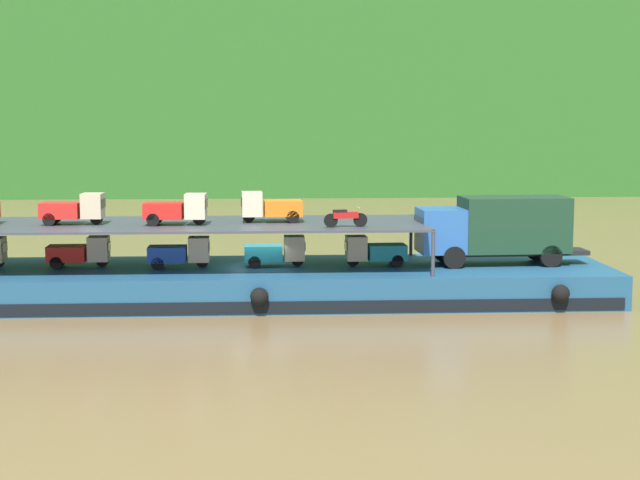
{
  "coord_description": "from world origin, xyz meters",
  "views": [
    {
      "loc": [
        0.23,
        -43.98,
        8.34
      ],
      "look_at": [
        2.73,
        0.0,
        2.7
      ],
      "focal_mm": 55.32,
      "sensor_mm": 36.0,
      "label": 1
    }
  ],
  "objects_px": {
    "mini_truck_upper_fore": "(177,209)",
    "motorcycle_upper_port": "(345,217)",
    "mini_truck_lower_aft": "(80,252)",
    "mini_truck_lower_mid": "(180,252)",
    "mini_truck_lower_fore": "(276,251)",
    "mini_truck_upper_bow": "(271,207)",
    "mini_truck_lower_bow": "(374,251)",
    "mini_truck_upper_mid": "(74,209)",
    "cargo_barge": "(260,283)",
    "covered_lorry": "(497,228)"
  },
  "relations": [
    {
      "from": "mini_truck_upper_fore",
      "to": "motorcycle_upper_port",
      "type": "xyz_separation_m",
      "value": [
        7.32,
        -1.29,
        -0.26
      ]
    },
    {
      "from": "mini_truck_lower_aft",
      "to": "mini_truck_lower_mid",
      "type": "relative_size",
      "value": 1.0
    },
    {
      "from": "mini_truck_lower_fore",
      "to": "mini_truck_upper_bow",
      "type": "distance_m",
      "value": 2.02
    },
    {
      "from": "mini_truck_lower_fore",
      "to": "mini_truck_lower_bow",
      "type": "relative_size",
      "value": 0.99
    },
    {
      "from": "mini_truck_upper_mid",
      "to": "motorcycle_upper_port",
      "type": "distance_m",
      "value": 12.0
    },
    {
      "from": "mini_truck_upper_fore",
      "to": "cargo_barge",
      "type": "bearing_deg",
      "value": 9.89
    },
    {
      "from": "mini_truck_lower_aft",
      "to": "motorcycle_upper_port",
      "type": "relative_size",
      "value": 1.45
    },
    {
      "from": "mini_truck_upper_bow",
      "to": "cargo_barge",
      "type": "bearing_deg",
      "value": -151.82
    },
    {
      "from": "mini_truck_upper_mid",
      "to": "mini_truck_upper_bow",
      "type": "relative_size",
      "value": 1.0
    },
    {
      "from": "mini_truck_lower_aft",
      "to": "mini_truck_upper_fore",
      "type": "height_order",
      "value": "mini_truck_upper_fore"
    },
    {
      "from": "motorcycle_upper_port",
      "to": "mini_truck_lower_fore",
      "type": "bearing_deg",
      "value": 145.83
    },
    {
      "from": "mini_truck_lower_mid",
      "to": "mini_truck_upper_fore",
      "type": "height_order",
      "value": "mini_truck_upper_fore"
    },
    {
      "from": "covered_lorry",
      "to": "mini_truck_lower_mid",
      "type": "distance_m",
      "value": 14.42
    },
    {
      "from": "mini_truck_upper_mid",
      "to": "motorcycle_upper_port",
      "type": "xyz_separation_m",
      "value": [
        11.87,
        -1.71,
        -0.26
      ]
    },
    {
      "from": "cargo_barge",
      "to": "mini_truck_lower_bow",
      "type": "distance_m",
      "value": 5.4
    },
    {
      "from": "motorcycle_upper_port",
      "to": "mini_truck_upper_bow",
      "type": "bearing_deg",
      "value": 145.61
    },
    {
      "from": "mini_truck_lower_bow",
      "to": "mini_truck_upper_mid",
      "type": "height_order",
      "value": "mini_truck_upper_mid"
    },
    {
      "from": "covered_lorry",
      "to": "mini_truck_lower_aft",
      "type": "relative_size",
      "value": 2.87
    },
    {
      "from": "mini_truck_lower_aft",
      "to": "mini_truck_upper_bow",
      "type": "relative_size",
      "value": 0.99
    },
    {
      "from": "mini_truck_upper_mid",
      "to": "mini_truck_lower_bow",
      "type": "bearing_deg",
      "value": 0.87
    },
    {
      "from": "mini_truck_upper_mid",
      "to": "mini_truck_upper_fore",
      "type": "distance_m",
      "value": 4.57
    },
    {
      "from": "cargo_barge",
      "to": "mini_truck_lower_mid",
      "type": "relative_size",
      "value": 11.5
    },
    {
      "from": "mini_truck_lower_aft",
      "to": "mini_truck_lower_bow",
      "type": "height_order",
      "value": "same"
    },
    {
      "from": "mini_truck_lower_bow",
      "to": "mini_truck_lower_mid",
      "type": "bearing_deg",
      "value": -179.8
    },
    {
      "from": "mini_truck_upper_bow",
      "to": "motorcycle_upper_port",
      "type": "relative_size",
      "value": 1.47
    },
    {
      "from": "cargo_barge",
      "to": "mini_truck_upper_mid",
      "type": "bearing_deg",
      "value": -178.53
    },
    {
      "from": "covered_lorry",
      "to": "mini_truck_lower_mid",
      "type": "bearing_deg",
      "value": -179.29
    },
    {
      "from": "mini_truck_upper_fore",
      "to": "mini_truck_upper_mid",
      "type": "bearing_deg",
      "value": 174.71
    },
    {
      "from": "covered_lorry",
      "to": "mini_truck_upper_mid",
      "type": "relative_size",
      "value": 2.85
    },
    {
      "from": "mini_truck_lower_mid",
      "to": "mini_truck_lower_bow",
      "type": "relative_size",
      "value": 0.99
    },
    {
      "from": "mini_truck_lower_aft",
      "to": "mini_truck_upper_mid",
      "type": "relative_size",
      "value": 0.99
    },
    {
      "from": "mini_truck_lower_mid",
      "to": "mini_truck_upper_mid",
      "type": "relative_size",
      "value": 0.99
    },
    {
      "from": "mini_truck_upper_mid",
      "to": "mini_truck_upper_fore",
      "type": "bearing_deg",
      "value": -5.29
    },
    {
      "from": "mini_truck_lower_fore",
      "to": "mini_truck_upper_mid",
      "type": "bearing_deg",
      "value": -177.97
    },
    {
      "from": "mini_truck_lower_aft",
      "to": "mini_truck_upper_bow",
      "type": "xyz_separation_m",
      "value": [
        8.58,
        -0.14,
        2.0
      ]
    },
    {
      "from": "cargo_barge",
      "to": "mini_truck_upper_fore",
      "type": "height_order",
      "value": "mini_truck_upper_fore"
    },
    {
      "from": "mini_truck_lower_bow",
      "to": "mini_truck_lower_aft",
      "type": "bearing_deg",
      "value": 178.19
    },
    {
      "from": "covered_lorry",
      "to": "mini_truck_upper_mid",
      "type": "distance_m",
      "value": 19.03
    },
    {
      "from": "mini_truck_lower_fore",
      "to": "mini_truck_upper_bow",
      "type": "height_order",
      "value": "mini_truck_upper_bow"
    },
    {
      "from": "mini_truck_lower_aft",
      "to": "cargo_barge",
      "type": "bearing_deg",
      "value": -2.93
    },
    {
      "from": "mini_truck_upper_bow",
      "to": "mini_truck_lower_mid",
      "type": "bearing_deg",
      "value": -175.64
    },
    {
      "from": "mini_truck_upper_fore",
      "to": "covered_lorry",
      "type": "bearing_deg",
      "value": 3.06
    },
    {
      "from": "mini_truck_upper_fore",
      "to": "mini_truck_upper_bow",
      "type": "distance_m",
      "value": 4.22
    },
    {
      "from": "mini_truck_lower_fore",
      "to": "mini_truck_upper_bow",
      "type": "bearing_deg",
      "value": 142.73
    },
    {
      "from": "mini_truck_lower_aft",
      "to": "motorcycle_upper_port",
      "type": "bearing_deg",
      "value": -11.18
    },
    {
      "from": "mini_truck_upper_bow",
      "to": "mini_truck_lower_bow",
      "type": "bearing_deg",
      "value": -3.39
    },
    {
      "from": "mini_truck_lower_aft",
      "to": "mini_truck_lower_bow",
      "type": "distance_m",
      "value": 13.28
    },
    {
      "from": "cargo_barge",
      "to": "mini_truck_lower_bow",
      "type": "xyz_separation_m",
      "value": [
        5.2,
        -0.01,
        1.44
      ]
    },
    {
      "from": "cargo_barge",
      "to": "mini_truck_lower_aft",
      "type": "distance_m",
      "value": 8.21
    },
    {
      "from": "cargo_barge",
      "to": "mini_truck_upper_fore",
      "type": "xyz_separation_m",
      "value": [
        -3.62,
        -0.63,
        3.44
      ]
    }
  ]
}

